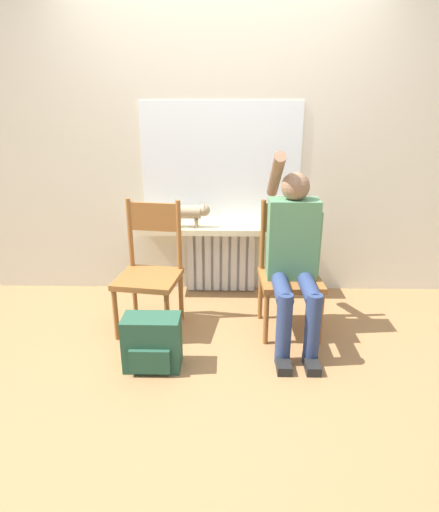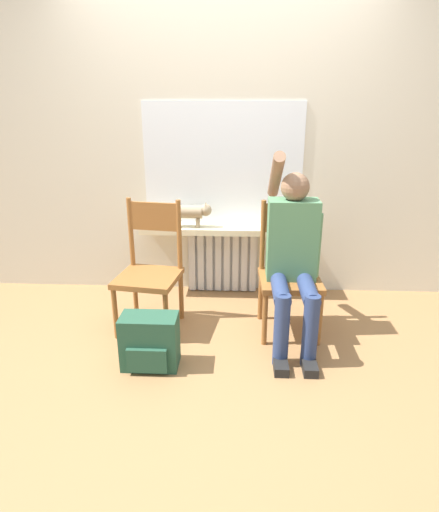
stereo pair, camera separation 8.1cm
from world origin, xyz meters
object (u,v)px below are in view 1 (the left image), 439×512
Objects in this scene: chair_right at (290,270)px; backpack at (152,343)px; cat at (190,212)px; chair_left at (150,269)px; person at (294,252)px.

backpack is at bearing -151.50° from chair_right.
backpack is at bearing -98.18° from cat.
person is at bearing 1.07° from chair_left.
backpack is (-0.16, -1.09, -0.58)m from cat.
person reaches higher than chair_right.
chair_left is 1.01m from chair_right.
person is at bearing 24.15° from backpack.
person reaches higher than cat.
chair_left is 1.00× the size of chair_right.
chair_left reaches higher than cat.
person is at bearing -91.15° from chair_right.
chair_right is 0.22m from person.
chair_left is 0.62m from backpack.
chair_left is 0.72× the size of person.
cat is (-0.76, 0.68, 0.11)m from person.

